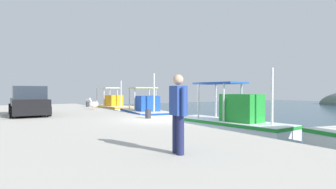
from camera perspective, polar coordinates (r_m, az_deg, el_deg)
quay_pier at (r=11.40m, az=-23.37°, el=-8.02°), size 36.00×10.00×0.80m
fishing_boat_nearest at (r=25.94m, az=-11.78°, el=-2.59°), size 5.71×2.82×2.98m
fishing_boat_second at (r=19.31m, az=-4.77°, el=-3.72°), size 5.66×2.99×3.22m
fishing_boat_third at (r=12.40m, az=12.60°, el=-6.01°), size 5.85×2.26×3.00m
pelican at (r=20.13m, az=-14.94°, el=-1.87°), size 0.66×0.93×0.82m
fisherman_standing at (r=5.87m, az=2.10°, el=-3.27°), size 0.59×0.28×1.68m
parked_car at (r=16.77m, az=-26.60°, el=-1.39°), size 4.11×1.89×1.57m
mooring_bollard_nearest at (r=23.62m, az=-16.16°, el=-1.92°), size 0.25×0.25×0.44m
mooring_bollard_second at (r=13.39m, az=-4.10°, el=-3.97°), size 0.28×0.28×0.44m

